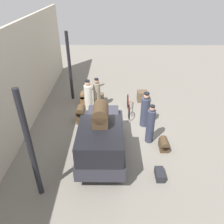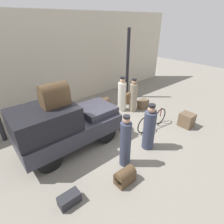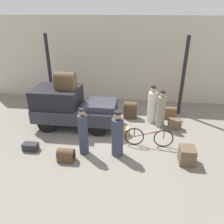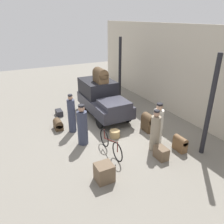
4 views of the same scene
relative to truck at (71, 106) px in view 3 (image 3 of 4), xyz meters
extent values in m
plane|color=gray|center=(1.65, -0.57, -0.94)|extent=(30.00, 30.00, 0.00)
cube|color=beige|center=(1.65, 3.50, 1.31)|extent=(16.00, 0.15, 4.50)
cylinder|color=black|center=(-1.61, 1.92, 0.93)|extent=(0.17, 0.17, 3.75)
cylinder|color=black|center=(4.92, 1.92, 0.93)|extent=(0.17, 0.17, 3.75)
cylinder|color=black|center=(1.31, 0.74, -0.56)|extent=(0.76, 0.12, 0.76)
cylinder|color=black|center=(1.31, -0.74, -0.56)|extent=(0.76, 0.12, 0.76)
cylinder|color=black|center=(-0.88, 0.74, -0.56)|extent=(0.76, 0.12, 0.76)
cylinder|color=black|center=(-0.88, -0.74, -0.56)|extent=(0.76, 0.12, 0.76)
cube|color=#2D2D38|center=(0.22, 0.00, -0.26)|extent=(3.52, 1.65, 0.57)
cube|color=black|center=(-0.58, 0.00, 0.41)|extent=(1.93, 1.52, 0.78)
cube|color=#2D2D38|center=(1.36, 0.00, 0.15)|extent=(1.23, 1.29, 0.26)
torus|color=black|center=(3.91, -1.20, -0.58)|extent=(0.73, 0.04, 0.73)
torus|color=black|center=(2.82, -1.20, -0.58)|extent=(0.73, 0.04, 0.73)
cylinder|color=#591914|center=(3.36, -1.20, -0.40)|extent=(1.10, 0.04, 0.40)
cylinder|color=#591914|center=(2.82, -1.20, -0.39)|extent=(0.04, 0.04, 0.38)
cylinder|color=#591914|center=(3.91, -1.20, -0.37)|extent=(0.04, 0.04, 0.41)
cylinder|color=tan|center=(2.39, -0.51, -0.78)|extent=(0.44, 0.44, 0.32)
cylinder|color=silver|center=(3.53, 0.85, -0.22)|extent=(0.40, 0.40, 1.44)
sphere|color=tan|center=(3.53, 0.85, 0.62)|extent=(0.25, 0.25, 0.25)
cylinder|color=black|center=(3.53, 0.85, 0.75)|extent=(0.24, 0.24, 0.07)
cylinder|color=#33384C|center=(1.04, -1.96, -0.19)|extent=(0.34, 0.34, 1.51)
sphere|color=tan|center=(1.04, -1.96, 0.68)|extent=(0.21, 0.21, 0.21)
cylinder|color=black|center=(1.04, -1.96, 0.78)|extent=(0.20, 0.20, 0.06)
cylinder|color=gray|center=(3.90, 0.43, -0.24)|extent=(0.36, 0.36, 1.40)
sphere|color=tan|center=(3.90, 0.43, 0.57)|extent=(0.23, 0.23, 0.23)
cylinder|color=black|center=(3.90, 0.43, 0.69)|extent=(0.21, 0.21, 0.06)
cylinder|color=#33384C|center=(2.24, -1.89, -0.24)|extent=(0.41, 0.41, 1.41)
sphere|color=tan|center=(2.24, -1.89, 0.60)|extent=(0.25, 0.25, 0.25)
cylinder|color=black|center=(2.24, -1.89, 0.73)|extent=(0.24, 0.24, 0.07)
cube|color=brown|center=(4.62, -2.06, -0.65)|extent=(0.51, 0.55, 0.59)
cube|color=brown|center=(4.52, 0.29, -0.72)|extent=(0.53, 0.35, 0.45)
cube|color=#4C3823|center=(2.54, 1.13, -0.64)|extent=(0.61, 0.41, 0.61)
cylinder|color=#4C3823|center=(2.54, 1.13, -0.33)|extent=(0.61, 0.41, 0.41)
cube|color=#232328|center=(-0.97, -2.06, -0.80)|extent=(0.54, 0.30, 0.28)
cube|color=#4C3823|center=(0.54, -2.49, -0.80)|extent=(0.57, 0.35, 0.30)
cylinder|color=#4C3823|center=(0.54, -2.49, -0.65)|extent=(0.57, 0.35, 0.35)
cube|color=brown|center=(4.43, 1.27, -0.71)|extent=(0.56, 0.27, 0.46)
cylinder|color=brown|center=(4.43, 1.27, -0.48)|extent=(0.56, 0.27, 0.27)
cube|color=#4C3823|center=(-0.14, 0.00, 1.03)|extent=(0.84, 0.52, 0.45)
cylinder|color=#4C3823|center=(-0.14, 0.00, 1.25)|extent=(0.84, 0.52, 0.52)
camera|label=1|loc=(-6.30, -0.42, 5.05)|focal=35.00mm
camera|label=2|loc=(-1.98, -4.89, 3.17)|focal=28.00mm
camera|label=3|loc=(2.90, -8.36, 3.81)|focal=35.00mm
camera|label=4|loc=(9.64, -4.34, 3.86)|focal=35.00mm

